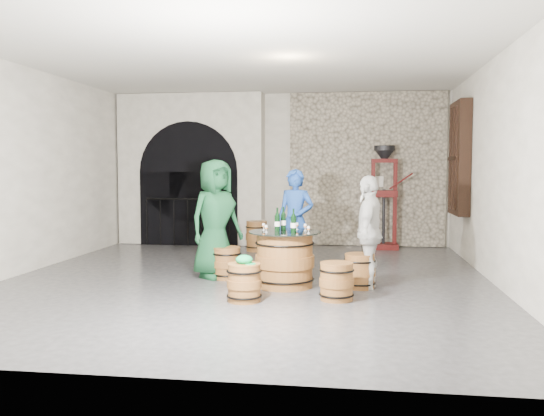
# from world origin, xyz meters

# --- Properties ---
(ground) EXTENTS (8.00, 8.00, 0.00)m
(ground) POSITION_xyz_m (0.00, 0.00, 0.00)
(ground) COLOR #303032
(ground) RESTS_ON ground
(wall_back) EXTENTS (8.00, 0.00, 8.00)m
(wall_back) POSITION_xyz_m (0.00, 4.00, 1.60)
(wall_back) COLOR beige
(wall_back) RESTS_ON ground
(wall_front) EXTENTS (8.00, 0.00, 8.00)m
(wall_front) POSITION_xyz_m (0.00, -4.00, 1.60)
(wall_front) COLOR beige
(wall_front) RESTS_ON ground
(wall_left) EXTENTS (0.00, 8.00, 8.00)m
(wall_left) POSITION_xyz_m (-3.50, 0.00, 1.60)
(wall_left) COLOR beige
(wall_left) RESTS_ON ground
(wall_right) EXTENTS (0.00, 8.00, 8.00)m
(wall_right) POSITION_xyz_m (3.50, 0.00, 1.60)
(wall_right) COLOR beige
(wall_right) RESTS_ON ground
(ceiling) EXTENTS (8.00, 8.00, 0.00)m
(ceiling) POSITION_xyz_m (0.00, 0.00, 3.20)
(ceiling) COLOR beige
(ceiling) RESTS_ON wall_back
(stone_facing_panel) EXTENTS (3.20, 0.12, 3.18)m
(stone_facing_panel) POSITION_xyz_m (1.80, 3.94, 1.60)
(stone_facing_panel) COLOR #ADA08A
(stone_facing_panel) RESTS_ON ground
(arched_opening) EXTENTS (3.10, 0.60, 3.19)m
(arched_opening) POSITION_xyz_m (-1.90, 3.74, 1.58)
(arched_opening) COLOR beige
(arched_opening) RESTS_ON ground
(shuttered_window) EXTENTS (0.23, 1.10, 2.00)m
(shuttered_window) POSITION_xyz_m (3.38, 2.40, 1.80)
(shuttered_window) COLOR black
(shuttered_window) RESTS_ON wall_right
(barrel_table) EXTENTS (0.99, 0.99, 0.76)m
(barrel_table) POSITION_xyz_m (0.61, -0.43, 0.38)
(barrel_table) COLOR brown
(barrel_table) RESTS_ON ground
(barrel_stool_left) EXTENTS (0.44, 0.44, 0.47)m
(barrel_stool_left) POSITION_xyz_m (-0.31, 0.02, 0.23)
(barrel_stool_left) COLOR brown
(barrel_stool_left) RESTS_ON ground
(barrel_stool_far) EXTENTS (0.44, 0.44, 0.47)m
(barrel_stool_far) POSITION_xyz_m (0.65, 0.59, 0.23)
(barrel_stool_far) COLOR brown
(barrel_stool_far) RESTS_ON ground
(barrel_stool_right) EXTENTS (0.44, 0.44, 0.47)m
(barrel_stool_right) POSITION_xyz_m (1.63, -0.37, 0.23)
(barrel_stool_right) COLOR brown
(barrel_stool_right) RESTS_ON ground
(barrel_stool_near_right) EXTENTS (0.44, 0.44, 0.47)m
(barrel_stool_near_right) POSITION_xyz_m (1.34, -1.14, 0.23)
(barrel_stool_near_right) COLOR brown
(barrel_stool_near_right) RESTS_ON ground
(barrel_stool_near_left) EXTENTS (0.44, 0.44, 0.47)m
(barrel_stool_near_left) POSITION_xyz_m (0.23, -1.37, 0.23)
(barrel_stool_near_left) COLOR brown
(barrel_stool_near_left) RESTS_ON ground
(green_cap) EXTENTS (0.25, 0.21, 0.12)m
(green_cap) POSITION_xyz_m (0.23, -1.37, 0.51)
(green_cap) COLOR #0B8040
(green_cap) RESTS_ON barrel_stool_near_left
(person_green) EXTENTS (0.98, 1.02, 1.76)m
(person_green) POSITION_xyz_m (-0.49, 0.11, 0.88)
(person_green) COLOR #113D21
(person_green) RESTS_ON ground
(person_blue) EXTENTS (0.67, 0.52, 1.62)m
(person_blue) POSITION_xyz_m (0.65, 0.62, 0.81)
(person_blue) COLOR navy
(person_blue) RESTS_ON ground
(person_white) EXTENTS (0.53, 0.95, 1.53)m
(person_white) POSITION_xyz_m (1.75, -0.37, 0.77)
(person_white) COLOR beige
(person_white) RESTS_ON ground
(wine_bottle_left) EXTENTS (0.08, 0.08, 0.32)m
(wine_bottle_left) POSITION_xyz_m (0.50, -0.40, 0.89)
(wine_bottle_left) COLOR black
(wine_bottle_left) RESTS_ON barrel_table
(wine_bottle_center) EXTENTS (0.08, 0.08, 0.32)m
(wine_bottle_center) POSITION_xyz_m (0.74, -0.56, 0.89)
(wine_bottle_center) COLOR black
(wine_bottle_center) RESTS_ON barrel_table
(wine_bottle_right) EXTENTS (0.08, 0.08, 0.32)m
(wine_bottle_right) POSITION_xyz_m (0.57, -0.23, 0.89)
(wine_bottle_right) COLOR black
(wine_bottle_right) RESTS_ON barrel_table
(tasting_glass_a) EXTENTS (0.05, 0.05, 0.10)m
(tasting_glass_a) POSITION_xyz_m (0.37, -0.56, 0.81)
(tasting_glass_a) COLOR #C16025
(tasting_glass_a) RESTS_ON barrel_table
(tasting_glass_b) EXTENTS (0.05, 0.05, 0.10)m
(tasting_glass_b) POSITION_xyz_m (0.88, -0.29, 0.81)
(tasting_glass_b) COLOR #C16025
(tasting_glass_b) RESTS_ON barrel_table
(tasting_glass_c) EXTENTS (0.05, 0.05, 0.10)m
(tasting_glass_c) POSITION_xyz_m (0.56, -0.16, 0.81)
(tasting_glass_c) COLOR #C16025
(tasting_glass_c) RESTS_ON barrel_table
(tasting_glass_d) EXTENTS (0.05, 0.05, 0.10)m
(tasting_glass_d) POSITION_xyz_m (0.75, -0.14, 0.81)
(tasting_glass_d) COLOR #C16025
(tasting_glass_d) RESTS_ON barrel_table
(tasting_glass_e) EXTENTS (0.05, 0.05, 0.10)m
(tasting_glass_e) POSITION_xyz_m (0.95, -0.60, 0.81)
(tasting_glass_e) COLOR #C16025
(tasting_glass_e) RESTS_ON barrel_table
(tasting_glass_f) EXTENTS (0.05, 0.05, 0.10)m
(tasting_glass_f) POSITION_xyz_m (0.30, -0.30, 0.81)
(tasting_glass_f) COLOR #C16025
(tasting_glass_f) RESTS_ON barrel_table
(side_barrel) EXTENTS (0.44, 0.44, 0.59)m
(side_barrel) POSITION_xyz_m (-0.34, 2.88, 0.29)
(side_barrel) COLOR brown
(side_barrel) RESTS_ON ground
(corking_press) EXTENTS (0.86, 0.48, 2.07)m
(corking_press) POSITION_xyz_m (2.14, 3.53, 1.21)
(corking_press) COLOR #4A100C
(corking_press) RESTS_ON ground
(control_box) EXTENTS (0.18, 0.10, 0.22)m
(control_box) POSITION_xyz_m (2.05, 3.86, 1.35)
(control_box) COLOR silver
(control_box) RESTS_ON wall_back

